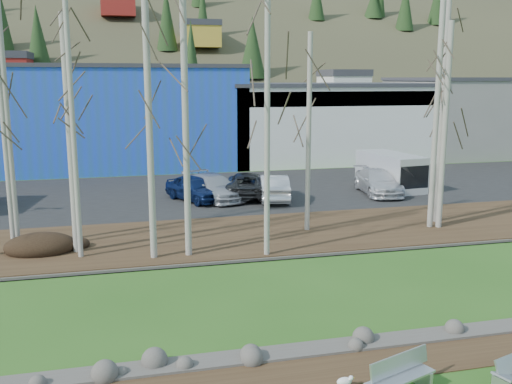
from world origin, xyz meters
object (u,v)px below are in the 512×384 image
object	(u,v)px
car_5	(378,182)
van_white	(392,172)
car_2	(195,188)
car_3	(274,187)
seagull	(345,381)
car_4	(247,184)
car_1	(213,187)
bench_intact	(400,376)

from	to	relation	value
car_5	van_white	distance (m)	2.07
car_2	van_white	world-z (taller)	van_white
car_3	car_5	size ratio (longest dim) A/B	0.90
seagull	car_5	distance (m)	23.26
car_3	car_4	distance (m)	1.88
seagull	car_1	distance (m)	21.42
bench_intact	car_5	size ratio (longest dim) A/B	0.38
car_2	car_5	bearing A→B (deg)	-29.58
bench_intact	car_2	distance (m)	21.90
car_1	car_5	bearing A→B (deg)	-23.41
bench_intact	van_white	distance (m)	25.09
bench_intact	car_4	world-z (taller)	car_4
seagull	car_2	distance (m)	21.29
seagull	van_white	distance (m)	25.13
car_1	van_white	size ratio (longest dim) A/B	0.94
car_4	bench_intact	bearing A→B (deg)	100.99
seagull	car_3	bearing A→B (deg)	92.43
car_4	car_3	bearing A→B (deg)	148.48
car_3	car_5	distance (m)	6.82
seagull	car_3	xyz separation A→B (m)	(3.91, 20.37, 0.72)
van_white	bench_intact	bearing A→B (deg)	-123.52
seagull	car_1	bearing A→B (deg)	102.03
car_5	bench_intact	bearing A→B (deg)	-106.61
bench_intact	seagull	xyz separation A→B (m)	(-1.12, 0.56, -0.28)
bench_intact	van_white	size ratio (longest dim) A/B	0.35
car_3	van_white	bearing A→B (deg)	-158.96
seagull	van_white	bearing A→B (deg)	73.88
seagull	car_2	bearing A→B (deg)	105.08
car_1	car_4	bearing A→B (deg)	-10.48
car_3	van_white	distance (m)	8.56
car_2	bench_intact	bearing A→B (deg)	-111.67
car_1	car_3	xyz separation A→B (m)	(3.44, -1.04, 0.02)
car_2	car_4	bearing A→B (deg)	-18.37
car_2	van_white	xyz separation A→B (m)	(13.00, 0.61, 0.39)
car_2	car_5	world-z (taller)	car_2
car_4	car_1	bearing A→B (deg)	23.40
car_4	car_5	bearing A→B (deg)	-172.93
car_1	car_4	size ratio (longest dim) A/B	0.96
car_1	car_5	distance (m)	10.29
bench_intact	car_4	xyz separation A→B (m)	(1.49, 22.28, 0.42)
car_3	bench_intact	bearing A→B (deg)	93.33
van_white	car_4	bearing A→B (deg)	173.88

